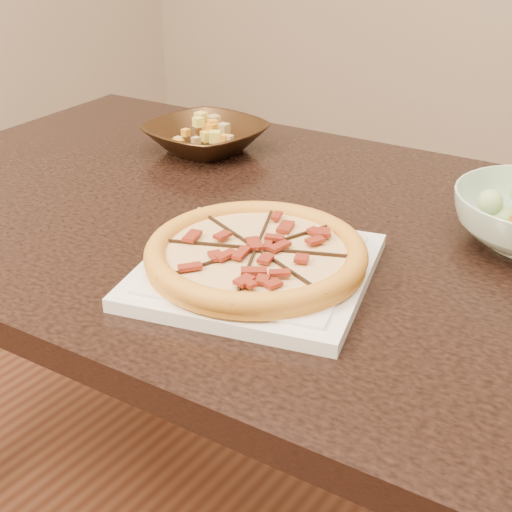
# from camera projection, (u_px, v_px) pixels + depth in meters

# --- Properties ---
(dining_table) EXTENTS (1.34, 0.92, 0.75)m
(dining_table) POSITION_uv_depth(u_px,v_px,m) (248.00, 275.00, 1.15)
(dining_table) COLOR black
(dining_table) RESTS_ON floor
(plate) EXTENTS (0.35, 0.35, 0.02)m
(plate) POSITION_uv_depth(u_px,v_px,m) (256.00, 270.00, 0.91)
(plate) COLOR white
(plate) RESTS_ON dining_table
(pizza) EXTENTS (0.28, 0.28, 0.03)m
(pizza) POSITION_uv_depth(u_px,v_px,m) (256.00, 253.00, 0.90)
(pizza) COLOR orange
(pizza) RESTS_ON plate
(bronze_bowl) EXTENTS (0.23, 0.23, 0.05)m
(bronze_bowl) POSITION_uv_depth(u_px,v_px,m) (206.00, 137.00, 1.33)
(bronze_bowl) COLOR #452D1A
(bronze_bowl) RESTS_ON dining_table
(mixed_dish) EXTENTS (0.09, 0.10, 0.03)m
(mixed_dish) POSITION_uv_depth(u_px,v_px,m) (204.00, 116.00, 1.31)
(mixed_dish) COLOR tan
(mixed_dish) RESTS_ON bronze_bowl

